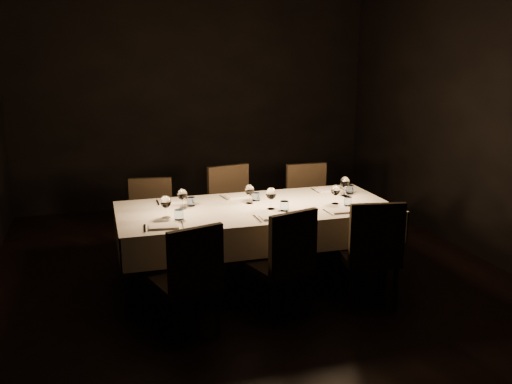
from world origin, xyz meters
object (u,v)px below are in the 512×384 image
object	(u,v)px
chair_near_right	(371,249)
chair_far_left	(151,219)
chair_near_left	(190,276)
chair_far_center	(233,208)
chair_near_center	(285,259)
dining_table	(256,214)
chair_far_right	(309,204)

from	to	relation	value
chair_near_right	chair_far_left	distance (m)	2.26
chair_near_left	chair_far_center	world-z (taller)	chair_far_center
chair_near_center	chair_near_left	bearing A→B (deg)	-9.60
chair_near_right	chair_far_left	world-z (taller)	chair_near_right
dining_table	chair_near_center	size ratio (longest dim) A/B	2.69
chair_near_center	chair_far_left	size ratio (longest dim) A/B	1.04
chair_near_left	dining_table	bearing A→B (deg)	-148.95
dining_table	chair_near_center	world-z (taller)	chair_near_center
chair_far_center	chair_near_left	bearing A→B (deg)	-126.83
dining_table	chair_far_center	xyz separation A→B (m)	(-0.02, 0.77, -0.15)
chair_near_center	chair_near_right	distance (m)	0.77
chair_far_left	chair_far_right	distance (m)	1.73
chair_near_left	chair_far_right	size ratio (longest dim) A/B	0.96
chair_near_left	chair_far_center	xyz separation A→B (m)	(0.74, 1.60, 0.03)
chair_near_center	chair_far_left	bearing A→B (deg)	-75.51
dining_table	chair_far_right	distance (m)	1.12
chair_near_left	chair_far_left	size ratio (longest dim) A/B	1.01
chair_far_left	dining_table	bearing A→B (deg)	-30.95
chair_near_right	chair_far_left	xyz separation A→B (m)	(-1.68, 1.50, -0.03)
chair_far_right	chair_near_center	bearing A→B (deg)	-118.09
dining_table	chair_far_center	bearing A→B (deg)	91.72
chair_far_left	chair_far_center	size ratio (longest dim) A/B	0.92
chair_near_center	chair_far_left	world-z (taller)	chair_near_center
chair_near_right	chair_near_left	bearing A→B (deg)	13.01
chair_far_center	chair_far_right	bearing A→B (deg)	-14.09
dining_table	chair_near_left	bearing A→B (deg)	-132.53
dining_table	chair_far_center	distance (m)	0.78
chair_near_center	chair_far_center	size ratio (longest dim) A/B	0.95
chair_near_left	chair_near_right	xyz separation A→B (m)	(1.56, 0.08, 0.02)
chair_near_center	chair_near_right	bearing A→B (deg)	160.19
chair_near_left	chair_far_right	world-z (taller)	chair_far_right
chair_near_left	chair_near_right	world-z (taller)	chair_near_right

